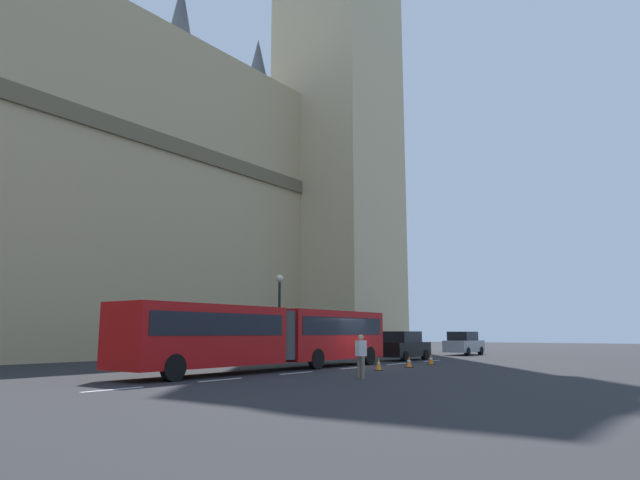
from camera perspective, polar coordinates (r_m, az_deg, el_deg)
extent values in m
plane|color=#262628|center=(30.63, 4.55, -12.50)|extent=(160.00, 160.00, 0.00)
cube|color=silver|center=(19.56, -19.92, -13.84)|extent=(2.20, 0.16, 0.01)
cube|color=silver|center=(22.47, -9.91, -13.57)|extent=(2.20, 0.16, 0.01)
cube|color=silver|center=(25.88, -2.38, -13.11)|extent=(2.20, 0.16, 0.01)
cube|color=silver|center=(29.62, 3.31, -12.61)|extent=(2.20, 0.16, 0.01)
cube|color=silver|center=(33.57, 7.67, -12.15)|extent=(2.20, 0.16, 0.01)
cube|color=silver|center=(37.66, 11.09, -11.73)|extent=(2.20, 0.16, 0.01)
cube|color=#C6B284|center=(61.96, 1.83, 13.79)|extent=(10.10, 10.10, 51.98)
cube|color=brown|center=(38.63, -28.50, 12.91)|extent=(57.26, 0.24, 1.20)
cone|color=#474C51|center=(53.53, -13.72, 20.87)|extent=(2.40, 2.40, 6.48)
cone|color=#474C51|center=(59.17, -6.21, 16.95)|extent=(2.40, 2.40, 5.35)
cube|color=#B20F0F|center=(31.04, 0.56, -9.43)|extent=(7.89, 2.50, 2.50)
cube|color=black|center=(31.04, 0.56, -8.60)|extent=(7.26, 2.54, 0.90)
cube|color=#B20F0F|center=(24.43, -11.68, -9.30)|extent=(7.89, 2.50, 2.50)
cube|color=black|center=(24.43, -11.65, -8.24)|extent=(7.26, 2.54, 0.90)
cylinder|color=#3F3F3F|center=(27.58, -4.83, -9.43)|extent=(2.38, 2.38, 2.25)
cylinder|color=black|center=(32.55, 4.85, -11.42)|extent=(1.00, 0.30, 1.00)
cylinder|color=black|center=(28.49, -0.38, -11.76)|extent=(1.00, 0.30, 1.00)
cylinder|color=black|center=(22.06, -14.42, -12.22)|extent=(1.00, 0.30, 1.00)
cube|color=black|center=(38.14, 8.34, -10.73)|extent=(4.40, 1.80, 0.90)
cube|color=black|center=(37.95, 8.16, -9.53)|extent=(2.46, 1.66, 0.70)
cylinder|color=black|center=(39.04, 10.41, -11.20)|extent=(0.64, 0.30, 0.64)
cylinder|color=black|center=(36.53, 8.44, -11.39)|extent=(0.64, 0.30, 0.64)
cube|color=gray|center=(48.23, 14.16, -10.22)|extent=(4.40, 1.80, 0.90)
cube|color=black|center=(48.04, 14.04, -9.27)|extent=(2.46, 1.66, 0.70)
cylinder|color=black|center=(49.26, 15.70, -10.57)|extent=(0.64, 0.30, 0.64)
cylinder|color=black|center=(46.63, 14.46, -10.71)|extent=(0.64, 0.30, 0.64)
cube|color=black|center=(27.75, 5.87, -12.79)|extent=(0.36, 0.36, 0.03)
cone|color=orange|center=(27.73, 5.86, -12.19)|extent=(0.28, 0.28, 0.55)
cylinder|color=white|center=(27.73, 5.86, -12.13)|extent=(0.17, 0.17, 0.08)
cube|color=black|center=(30.33, 8.88, -12.42)|extent=(0.36, 0.36, 0.03)
cone|color=orange|center=(30.32, 8.87, -11.87)|extent=(0.28, 0.28, 0.55)
cylinder|color=white|center=(30.32, 8.87, -11.82)|extent=(0.17, 0.17, 0.08)
cube|color=black|center=(33.13, 11.02, -12.08)|extent=(0.36, 0.36, 0.03)
cone|color=orange|center=(33.12, 11.01, -11.58)|extent=(0.28, 0.28, 0.55)
cylinder|color=white|center=(33.12, 11.00, -11.53)|extent=(0.17, 0.17, 0.08)
cylinder|color=black|center=(35.00, -4.13, -11.84)|extent=(0.32, 0.32, 0.30)
cylinder|color=black|center=(34.97, -4.09, -8.16)|extent=(0.16, 0.16, 4.80)
sphere|color=beige|center=(35.12, -4.04, -3.83)|extent=(0.44, 0.44, 0.44)
cylinder|color=#726651|center=(22.91, 3.95, -12.53)|extent=(0.16, 0.16, 0.86)
cylinder|color=#726651|center=(22.77, 4.30, -12.55)|extent=(0.16, 0.16, 0.86)
cube|color=silver|center=(22.81, 4.11, -10.71)|extent=(0.45, 0.34, 0.60)
sphere|color=tan|center=(22.80, 4.09, -9.66)|extent=(0.22, 0.22, 0.22)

